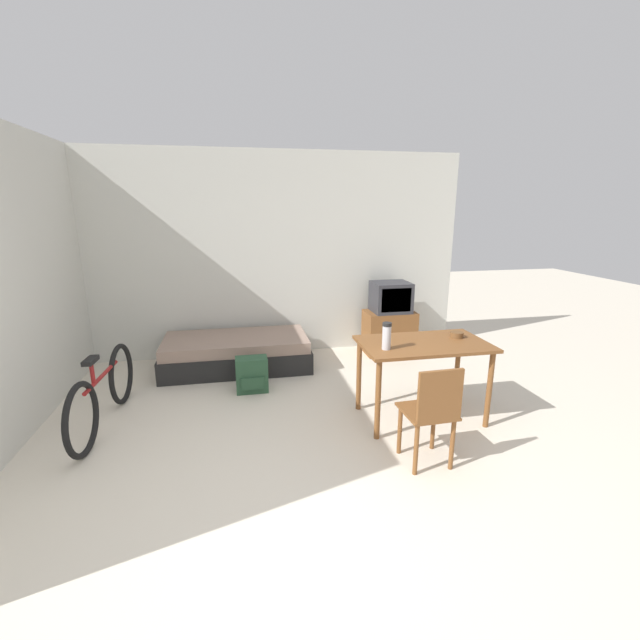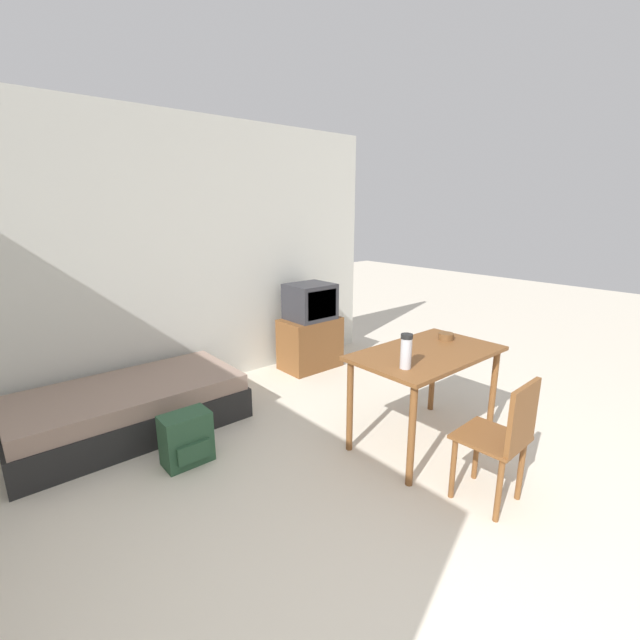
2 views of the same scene
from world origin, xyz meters
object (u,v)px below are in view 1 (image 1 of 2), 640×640
wooden_chair (432,411)px  mate_bowl (457,335)px  backpack (252,375)px  tv (390,320)px  thermos_flask (387,335)px  daybed (237,353)px  dining_table (423,353)px  bicycle (104,393)px

wooden_chair → mate_bowl: (0.64, 0.86, 0.31)m
backpack → mate_bowl: bearing=-23.8°
backpack → tv: bearing=25.8°
tv → wooden_chair: size_ratio=1.18×
backpack → thermos_flask: bearing=-42.5°
daybed → dining_table: 2.47m
wooden_chair → thermos_flask: 0.80m
bicycle → thermos_flask: 2.65m
bicycle → tv: bearing=23.6°
thermos_flask → dining_table: bearing=15.9°
thermos_flask → mate_bowl: 0.82m
dining_table → thermos_flask: size_ratio=4.86×
daybed → backpack: daybed is taller
bicycle → thermos_flask: thermos_flask is taller
daybed → thermos_flask: (1.31, -1.82, 0.70)m
tv → bicycle: 3.61m
daybed → dining_table: dining_table is taller
thermos_flask → wooden_chair: bearing=-77.6°
daybed → wooden_chair: 2.89m
bicycle → dining_table: bearing=-8.3°
daybed → backpack: (0.16, -0.76, -0.01)m
thermos_flask → mate_bowl: size_ratio=1.93×
wooden_chair → mate_bowl: bearing=53.2°
backpack → wooden_chair: bearing=-52.8°
dining_table → thermos_flask: 0.49m
dining_table → bicycle: 2.99m
thermos_flask → mate_bowl: (0.79, 0.20, -0.11)m
tv → daybed: bearing=-175.3°
daybed → mate_bowl: 2.72m
daybed → tv: 2.12m
daybed → thermos_flask: bearing=-54.2°
daybed → dining_table: bearing=-44.6°
wooden_chair → backpack: 2.17m
wooden_chair → backpack: wooden_chair is taller
thermos_flask → tv: bearing=68.6°
tv → dining_table: 1.92m
wooden_chair → mate_bowl: size_ratio=6.72×
daybed → dining_table: size_ratio=1.54×
dining_table → wooden_chair: bearing=-109.0°
mate_bowl → thermos_flask: bearing=-165.7°
bicycle → daybed: bearing=46.4°
daybed → bicycle: (-1.21, -1.27, 0.13)m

